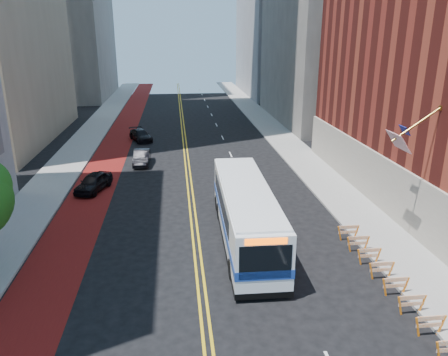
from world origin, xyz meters
TOP-DOWN VIEW (x-y plane):
  - ground at (0.00, 0.00)m, footprint 160.00×160.00m
  - sidewalk_left at (-12.00, 30.00)m, footprint 4.00×140.00m
  - sidewalk_right at (12.00, 30.00)m, footprint 4.00×140.00m
  - bus_lane_paint at (-8.10, 30.00)m, footprint 3.60×140.00m
  - center_line_inner at (-0.18, 30.00)m, footprint 0.14×140.00m
  - center_line_outer at (0.18, 30.00)m, footprint 0.14×140.00m
  - lane_dashes at (4.80, 38.00)m, footprint 0.14×98.20m
  - construction_barriers at (9.60, 3.42)m, footprint 1.42×10.91m
  - transit_bus at (3.11, 9.56)m, footprint 3.19×13.42m
  - car_a at (-7.97, 20.04)m, footprint 3.02×4.66m
  - car_b at (-4.47, 27.32)m, footprint 1.57×4.35m
  - car_c at (-5.27, 37.47)m, footprint 3.44×5.02m

SIDE VIEW (x-z plane):
  - ground at x=0.00m, z-range 0.00..0.00m
  - center_line_inner at x=-0.18m, z-range 0.00..0.01m
  - center_line_outer at x=0.18m, z-range 0.00..0.01m
  - bus_lane_paint at x=-8.10m, z-range 0.00..0.01m
  - lane_dashes at x=4.80m, z-range 0.00..0.01m
  - sidewalk_left at x=-12.00m, z-range 0.00..0.15m
  - sidewalk_right at x=12.00m, z-range 0.00..0.15m
  - car_c at x=-5.27m, z-range 0.00..1.35m
  - construction_barriers at x=9.60m, z-range 0.17..1.18m
  - car_b at x=-4.47m, z-range 0.00..1.43m
  - car_a at x=-7.97m, z-range 0.00..1.47m
  - transit_bus at x=3.11m, z-range 0.08..3.75m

